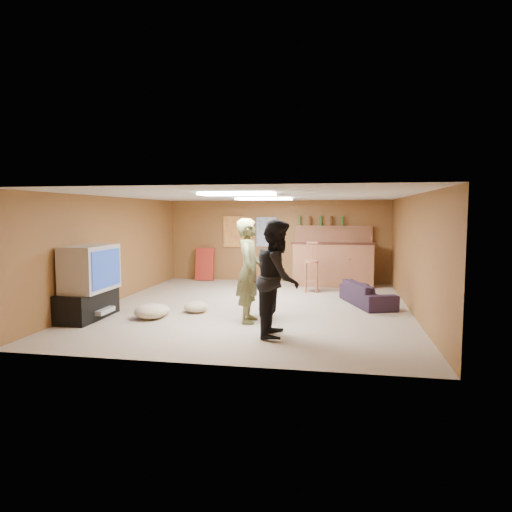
% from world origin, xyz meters
% --- Properties ---
extents(ground, '(7.00, 7.00, 0.00)m').
position_xyz_m(ground, '(0.00, 0.00, 0.00)').
color(ground, tan).
rests_on(ground, ground).
extents(ceiling, '(6.00, 7.00, 0.02)m').
position_xyz_m(ceiling, '(0.00, 0.00, 2.20)').
color(ceiling, silver).
rests_on(ceiling, ground).
extents(wall_back, '(6.00, 0.02, 2.20)m').
position_xyz_m(wall_back, '(0.00, 3.50, 1.10)').
color(wall_back, brown).
rests_on(wall_back, ground).
extents(wall_front, '(6.00, 0.02, 2.20)m').
position_xyz_m(wall_front, '(0.00, -3.50, 1.10)').
color(wall_front, brown).
rests_on(wall_front, ground).
extents(wall_left, '(0.02, 7.00, 2.20)m').
position_xyz_m(wall_left, '(-3.00, 0.00, 1.10)').
color(wall_left, brown).
rests_on(wall_left, ground).
extents(wall_right, '(0.02, 7.00, 2.20)m').
position_xyz_m(wall_right, '(3.00, 0.00, 1.10)').
color(wall_right, brown).
rests_on(wall_right, ground).
extents(tv_stand, '(0.55, 1.30, 0.50)m').
position_xyz_m(tv_stand, '(-2.72, -1.50, 0.25)').
color(tv_stand, black).
rests_on(tv_stand, ground).
extents(dvd_box, '(0.35, 0.50, 0.08)m').
position_xyz_m(dvd_box, '(-2.50, -1.50, 0.15)').
color(dvd_box, '#B2B2B7').
rests_on(dvd_box, tv_stand).
extents(tv_body, '(0.60, 1.10, 0.80)m').
position_xyz_m(tv_body, '(-2.65, -1.50, 0.90)').
color(tv_body, '#B2B2B7').
rests_on(tv_body, tv_stand).
extents(tv_screen, '(0.02, 0.95, 0.65)m').
position_xyz_m(tv_screen, '(-2.34, -1.50, 0.90)').
color(tv_screen, navy).
rests_on(tv_screen, tv_body).
extents(bar_counter, '(2.00, 0.60, 1.10)m').
position_xyz_m(bar_counter, '(1.50, 2.95, 0.55)').
color(bar_counter, brown).
rests_on(bar_counter, ground).
extents(bar_lip, '(2.10, 0.12, 0.05)m').
position_xyz_m(bar_lip, '(1.50, 2.70, 1.10)').
color(bar_lip, '#3A1912').
rests_on(bar_lip, bar_counter).
extents(bar_shelf, '(2.00, 0.18, 0.05)m').
position_xyz_m(bar_shelf, '(1.50, 3.40, 1.50)').
color(bar_shelf, brown).
rests_on(bar_shelf, bar_backing).
extents(bar_backing, '(2.00, 0.14, 0.60)m').
position_xyz_m(bar_backing, '(1.50, 3.42, 1.20)').
color(bar_backing, brown).
rests_on(bar_backing, bar_counter).
extents(poster_left, '(0.60, 0.03, 0.85)m').
position_xyz_m(poster_left, '(-1.20, 3.46, 1.35)').
color(poster_left, '#BF3F26').
rests_on(poster_left, wall_back).
extents(poster_right, '(0.55, 0.03, 0.80)m').
position_xyz_m(poster_right, '(-0.30, 3.46, 1.35)').
color(poster_right, '#334C99').
rests_on(poster_right, wall_back).
extents(folding_chair_stack, '(0.50, 0.26, 0.91)m').
position_xyz_m(folding_chair_stack, '(-2.00, 3.30, 0.45)').
color(folding_chair_stack, '#A42B1E').
rests_on(folding_chair_stack, ground).
extents(ceiling_panel_front, '(1.20, 0.60, 0.04)m').
position_xyz_m(ceiling_panel_front, '(0.00, -1.50, 2.17)').
color(ceiling_panel_front, white).
rests_on(ceiling_panel_front, ceiling).
extents(ceiling_panel_back, '(1.20, 0.60, 0.04)m').
position_xyz_m(ceiling_panel_back, '(0.00, 1.20, 2.17)').
color(ceiling_panel_back, white).
rests_on(ceiling_panel_back, ceiling).
extents(person_olive, '(0.46, 0.67, 1.78)m').
position_xyz_m(person_olive, '(0.14, -1.24, 0.89)').
color(person_olive, brown).
rests_on(person_olive, ground).
extents(person_black, '(0.67, 0.86, 1.77)m').
position_xyz_m(person_black, '(0.73, -2.00, 0.88)').
color(person_black, black).
rests_on(person_black, ground).
extents(sofa, '(1.12, 1.70, 0.46)m').
position_xyz_m(sofa, '(2.22, 0.61, 0.23)').
color(sofa, black).
rests_on(sofa, ground).
extents(tray_table, '(0.63, 0.54, 0.73)m').
position_xyz_m(tray_table, '(0.25, -1.12, 0.36)').
color(tray_table, '#3A1912').
rests_on(tray_table, ground).
extents(cup_red_near, '(0.09, 0.09, 0.10)m').
position_xyz_m(cup_red_near, '(0.16, -1.06, 0.78)').
color(cup_red_near, red).
rests_on(cup_red_near, tray_table).
extents(cup_red_far, '(0.09, 0.09, 0.10)m').
position_xyz_m(cup_red_far, '(0.35, -1.20, 0.78)').
color(cup_red_far, red).
rests_on(cup_red_far, tray_table).
extents(cup_blue, '(0.10, 0.10, 0.11)m').
position_xyz_m(cup_blue, '(0.39, -1.00, 0.78)').
color(cup_blue, '#163A97').
rests_on(cup_blue, tray_table).
extents(bar_stool_left, '(0.43, 0.43, 1.14)m').
position_xyz_m(bar_stool_left, '(1.02, 1.96, 0.57)').
color(bar_stool_left, brown).
rests_on(bar_stool_left, ground).
extents(bar_stool_right, '(0.39, 0.39, 1.19)m').
position_xyz_m(bar_stool_right, '(1.88, 2.81, 0.59)').
color(bar_stool_right, brown).
rests_on(bar_stool_right, ground).
extents(cushion_near_tv, '(0.74, 0.74, 0.26)m').
position_xyz_m(cushion_near_tv, '(-1.62, -1.31, 0.13)').
color(cushion_near_tv, tan).
rests_on(cushion_near_tv, ground).
extents(cushion_mid, '(0.55, 0.55, 0.21)m').
position_xyz_m(cushion_mid, '(-0.99, -0.67, 0.10)').
color(cushion_mid, tan).
rests_on(cushion_mid, ground).
extents(cushion_far, '(0.57, 0.57, 0.22)m').
position_xyz_m(cushion_far, '(-1.59, -1.13, 0.11)').
color(cushion_far, tan).
rests_on(cushion_far, ground).
extents(bottle_row, '(1.20, 0.08, 0.26)m').
position_xyz_m(bottle_row, '(1.16, 3.38, 1.65)').
color(bottle_row, '#3F7233').
rests_on(bottle_row, bar_shelf).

